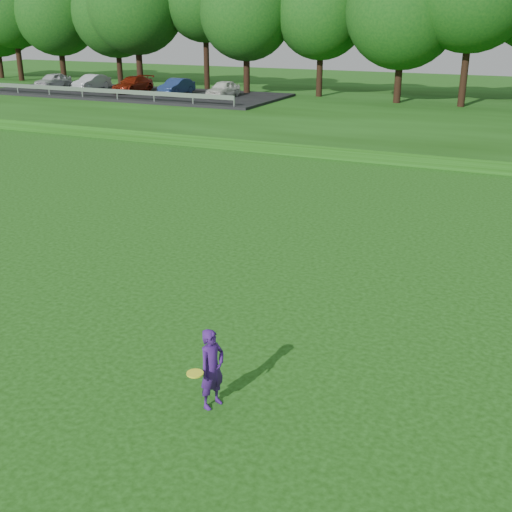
% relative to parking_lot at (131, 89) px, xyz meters
% --- Properties ---
extents(ground, '(140.00, 140.00, 0.00)m').
position_rel_parking_lot_xyz_m(ground, '(24.00, -32.80, -1.01)').
color(ground, '#18410C').
rests_on(ground, ground).
extents(berm, '(130.00, 30.00, 0.60)m').
position_rel_parking_lot_xyz_m(berm, '(24.00, 1.20, -0.71)').
color(berm, '#18410C').
rests_on(berm, ground).
extents(walking_path, '(130.00, 1.60, 0.04)m').
position_rel_parking_lot_xyz_m(walking_path, '(24.00, -12.80, -0.99)').
color(walking_path, gray).
rests_on(walking_path, ground).
extents(parking_lot, '(24.00, 9.00, 1.38)m').
position_rel_parking_lot_xyz_m(parking_lot, '(0.00, 0.00, 0.00)').
color(parking_lot, black).
rests_on(parking_lot, berm).
extents(woman, '(0.49, 0.87, 1.48)m').
position_rel_parking_lot_xyz_m(woman, '(25.72, -34.39, -0.27)').
color(woman, '#411A76').
rests_on(woman, ground).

